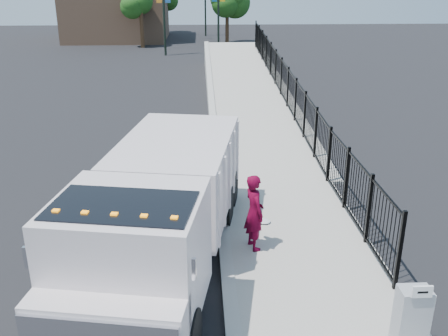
{
  "coord_description": "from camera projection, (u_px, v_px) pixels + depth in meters",
  "views": [
    {
      "loc": [
        -0.55,
        -10.86,
        6.42
      ],
      "look_at": [
        0.08,
        2.0,
        1.41
      ],
      "focal_mm": 40.0,
      "sensor_mm": 36.0,
      "label": 1
    }
  ],
  "objects": [
    {
      "name": "light_pole_1",
      "position": [
        215.0,
        0.0,
        42.73
      ],
      "size": [
        3.78,
        0.22,
        8.0
      ],
      "color": "black",
      "rests_on": "ground"
    },
    {
      "name": "iron_fence",
      "position": [
        287.0,
        100.0,
        23.47
      ],
      "size": [
        0.1,
        28.0,
        1.8
      ],
      "primitive_type": "cube",
      "color": "black",
      "rests_on": "ground"
    },
    {
      "name": "truck",
      "position": [
        160.0,
        208.0,
        11.0
      ],
      "size": [
        4.05,
        8.64,
        2.85
      ],
      "rotation": [
        0.0,
        0.0,
        -0.18
      ],
      "color": "black",
      "rests_on": "ground"
    },
    {
      "name": "light_pole_0",
      "position": [
        167.0,
        1.0,
        40.79
      ],
      "size": [
        3.78,
        0.22,
        8.0
      ],
      "color": "black",
      "rests_on": "ground"
    },
    {
      "name": "tree_1",
      "position": [
        227.0,
        2.0,
        48.54
      ],
      "size": [
        2.77,
        2.77,
        5.39
      ],
      "color": "#382314",
      "rests_on": "ground"
    },
    {
      "name": "ramp",
      "position": [
        249.0,
        99.0,
        27.46
      ],
      "size": [
        3.95,
        24.06,
        3.19
      ],
      "primitive_type": "cube",
      "rotation": [
        0.06,
        0.0,
        0.0
      ],
      "color": "#9E998E",
      "rests_on": "ground"
    },
    {
      "name": "debris",
      "position": [
        264.0,
        221.0,
        13.55
      ],
      "size": [
        0.34,
        0.34,
        0.08
      ],
      "primitive_type": "ellipsoid",
      "color": "silver",
      "rests_on": "sidewalk"
    },
    {
      "name": "curb",
      "position": [
        230.0,
        295.0,
        10.57
      ],
      "size": [
        0.3,
        12.0,
        0.16
      ],
      "primitive_type": "cube",
      "color": "#ADAAA3",
      "rests_on": "ground"
    },
    {
      "name": "ground",
      "position": [
        225.0,
        250.0,
        12.46
      ],
      "size": [
        120.0,
        120.0,
        0.0
      ],
      "primitive_type": "plane",
      "color": "black",
      "rests_on": "ground"
    },
    {
      "name": "building",
      "position": [
        117.0,
        0.0,
        51.56
      ],
      "size": [
        10.0,
        10.0,
        8.0
      ],
      "primitive_type": "cube",
      "color": "#8C664C",
      "rests_on": "ground"
    },
    {
      "name": "tree_0",
      "position": [
        140.0,
        4.0,
        45.45
      ],
      "size": [
        2.46,
        2.46,
        5.23
      ],
      "color": "#382314",
      "rests_on": "ground"
    },
    {
      "name": "sidewalk",
      "position": [
        319.0,
        293.0,
        10.67
      ],
      "size": [
        3.55,
        12.0,
        0.12
      ],
      "primitive_type": "cube",
      "color": "#9E998E",
      "rests_on": "ground"
    },
    {
      "name": "utility_cabinet",
      "position": [
        411.0,
        319.0,
        8.79
      ],
      "size": [
        0.55,
        0.4,
        1.25
      ],
      "primitive_type": "cube",
      "color": "gray",
      "rests_on": "sidewalk"
    },
    {
      "name": "worker",
      "position": [
        254.0,
        212.0,
        12.0
      ],
      "size": [
        0.65,
        0.81,
        1.92
      ],
      "primitive_type": "imported",
      "rotation": [
        0.0,
        0.0,
        1.89
      ],
      "color": "#56021D",
      "rests_on": "sidewalk"
    },
    {
      "name": "arrow_sign",
      "position": [
        422.0,
        292.0,
        8.32
      ],
      "size": [
        0.35,
        0.04,
        0.22
      ],
      "primitive_type": "cube",
      "color": "white",
      "rests_on": "utility_cabinet"
    }
  ]
}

